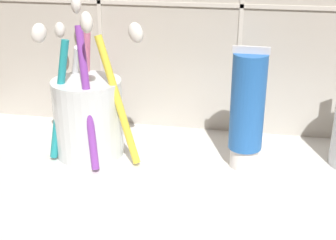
# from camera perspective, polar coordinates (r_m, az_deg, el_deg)

# --- Properties ---
(sink_counter) EXTENTS (0.75, 0.32, 0.02)m
(sink_counter) POSITION_cam_1_polar(r_m,az_deg,el_deg) (0.52, 4.97, -9.11)
(sink_counter) COLOR silver
(sink_counter) RESTS_ON ground
(toothbrush_cup) EXTENTS (0.15, 0.14, 0.19)m
(toothbrush_cup) POSITION_cam_1_polar(r_m,az_deg,el_deg) (0.58, -9.74, 0.88)
(toothbrush_cup) COLOR silver
(toothbrush_cup) RESTS_ON sink_counter
(toothpaste_tube) EXTENTS (0.04, 0.04, 0.14)m
(toothpaste_tube) POSITION_cam_1_polar(r_m,az_deg,el_deg) (0.54, 9.63, 1.25)
(toothpaste_tube) COLOR white
(toothpaste_tube) RESTS_ON sink_counter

